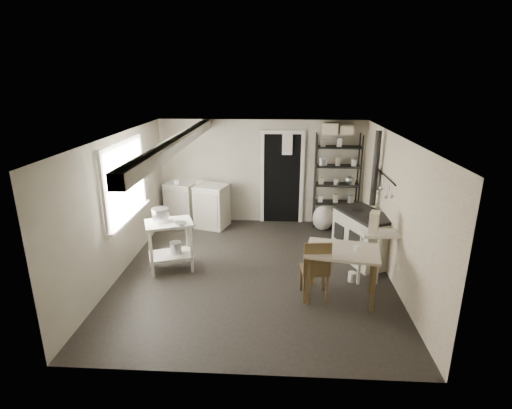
# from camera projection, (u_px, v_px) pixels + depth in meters

# --- Properties ---
(floor) EXTENTS (5.00, 5.00, 0.00)m
(floor) POSITION_uv_depth(u_px,v_px,m) (255.00, 271.00, 6.85)
(floor) COLOR black
(floor) RESTS_ON ground
(ceiling) EXTENTS (5.00, 5.00, 0.00)m
(ceiling) POSITION_uv_depth(u_px,v_px,m) (255.00, 136.00, 6.14)
(ceiling) COLOR silver
(ceiling) RESTS_ON wall_back
(wall_back) EXTENTS (4.50, 0.02, 2.30)m
(wall_back) POSITION_uv_depth(u_px,v_px,m) (262.00, 172.00, 8.87)
(wall_back) COLOR #AFA895
(wall_back) RESTS_ON ground
(wall_front) EXTENTS (4.50, 0.02, 2.30)m
(wall_front) POSITION_uv_depth(u_px,v_px,m) (240.00, 283.00, 4.12)
(wall_front) COLOR #AFA895
(wall_front) RESTS_ON ground
(wall_left) EXTENTS (0.02, 5.00, 2.30)m
(wall_left) POSITION_uv_depth(u_px,v_px,m) (120.00, 205.00, 6.62)
(wall_left) COLOR #AFA895
(wall_left) RESTS_ON ground
(wall_right) EXTENTS (0.02, 5.00, 2.30)m
(wall_right) POSITION_uv_depth(u_px,v_px,m) (395.00, 210.00, 6.37)
(wall_right) COLOR #AFA895
(wall_right) RESTS_ON ground
(window) EXTENTS (0.12, 1.76, 1.28)m
(window) POSITION_uv_depth(u_px,v_px,m) (124.00, 181.00, 6.70)
(window) COLOR silver
(window) RESTS_ON wall_left
(doorway) EXTENTS (0.96, 0.10, 2.08)m
(doorway) POSITION_uv_depth(u_px,v_px,m) (282.00, 179.00, 8.86)
(doorway) COLOR silver
(doorway) RESTS_ON ground
(ceiling_beam) EXTENTS (0.18, 5.00, 0.18)m
(ceiling_beam) POSITION_uv_depth(u_px,v_px,m) (178.00, 142.00, 6.23)
(ceiling_beam) COLOR silver
(ceiling_beam) RESTS_ON ceiling
(wallpaper_panel) EXTENTS (0.01, 5.00, 2.30)m
(wallpaper_panel) POSITION_uv_depth(u_px,v_px,m) (395.00, 210.00, 6.37)
(wallpaper_panel) COLOR beige
(wallpaper_panel) RESTS_ON wall_right
(utensil_rail) EXTENTS (0.06, 1.20, 0.44)m
(utensil_rail) POSITION_uv_depth(u_px,v_px,m) (385.00, 176.00, 6.82)
(utensil_rail) COLOR silver
(utensil_rail) RESTS_ON wall_right
(prep_table) EXTENTS (0.90, 0.78, 0.87)m
(prep_table) POSITION_uv_depth(u_px,v_px,m) (170.00, 248.00, 6.79)
(prep_table) COLOR silver
(prep_table) RESTS_ON ground
(stockpot) EXTENTS (0.32, 0.32, 0.31)m
(stockpot) POSITION_uv_depth(u_px,v_px,m) (161.00, 217.00, 6.66)
(stockpot) COLOR silver
(stockpot) RESTS_ON prep_table
(saucepan) EXTENTS (0.23, 0.23, 0.11)m
(saucepan) POSITION_uv_depth(u_px,v_px,m) (181.00, 225.00, 6.55)
(saucepan) COLOR silver
(saucepan) RESTS_ON prep_table
(bucket) EXTENTS (0.20, 0.20, 0.22)m
(bucket) POSITION_uv_depth(u_px,v_px,m) (176.00, 248.00, 6.81)
(bucket) COLOR silver
(bucket) RESTS_ON prep_table
(base_cabinets) EXTENTS (1.55, 0.99, 0.94)m
(base_cabinets) POSITION_uv_depth(u_px,v_px,m) (197.00, 205.00, 8.85)
(base_cabinets) COLOR beige
(base_cabinets) RESTS_ON ground
(mixing_bowl) EXTENTS (0.31, 0.31, 0.07)m
(mixing_bowl) POSITION_uv_depth(u_px,v_px,m) (199.00, 183.00, 8.70)
(mixing_bowl) COLOR white
(mixing_bowl) RESTS_ON base_cabinets
(counter_cup) EXTENTS (0.13, 0.13, 0.10)m
(counter_cup) POSITION_uv_depth(u_px,v_px,m) (177.00, 183.00, 8.62)
(counter_cup) COLOR white
(counter_cup) RESTS_ON base_cabinets
(shelf_rack) EXTENTS (0.97, 0.40, 2.04)m
(shelf_rack) POSITION_uv_depth(u_px,v_px,m) (336.00, 184.00, 8.63)
(shelf_rack) COLOR black
(shelf_rack) RESTS_ON ground
(shelf_jar) EXTENTS (0.09, 0.10, 0.18)m
(shelf_jar) POSITION_uv_depth(u_px,v_px,m) (325.00, 165.00, 8.55)
(shelf_jar) COLOR white
(shelf_jar) RESTS_ON shelf_rack
(storage_box_a) EXTENTS (0.38, 0.35, 0.22)m
(storage_box_a) POSITION_uv_depth(u_px,v_px,m) (330.00, 135.00, 8.30)
(storage_box_a) COLOR beige
(storage_box_a) RESTS_ON shelf_rack
(storage_box_b) EXTENTS (0.29, 0.27, 0.18)m
(storage_box_b) POSITION_uv_depth(u_px,v_px,m) (346.00, 136.00, 8.28)
(storage_box_b) COLOR beige
(storage_box_b) RESTS_ON shelf_rack
(stove) EXTENTS (1.03, 1.29, 0.89)m
(stove) POSITION_uv_depth(u_px,v_px,m) (363.00, 237.00, 7.14)
(stove) COLOR beige
(stove) RESTS_ON ground
(stovepipe) EXTENTS (0.14, 0.14, 1.44)m
(stovepipe) POSITION_uv_depth(u_px,v_px,m) (376.00, 169.00, 7.19)
(stovepipe) COLOR black
(stovepipe) RESTS_ON stove
(side_ledge) EXTENTS (0.60, 0.35, 0.89)m
(side_ledge) POSITION_uv_depth(u_px,v_px,m) (377.00, 259.00, 6.29)
(side_ledge) COLOR silver
(side_ledge) RESTS_ON ground
(oats_box) EXTENTS (0.20, 0.25, 0.33)m
(oats_box) POSITION_uv_depth(u_px,v_px,m) (374.00, 225.00, 6.13)
(oats_box) COLOR beige
(oats_box) RESTS_ON side_ledge
(work_table) EXTENTS (1.15, 0.90, 0.79)m
(work_table) POSITION_uv_depth(u_px,v_px,m) (341.00, 275.00, 5.90)
(work_table) COLOR beige
(work_table) RESTS_ON ground
(table_cup) EXTENTS (0.12, 0.12, 0.09)m
(table_cup) POSITION_uv_depth(u_px,v_px,m) (356.00, 251.00, 5.71)
(table_cup) COLOR white
(table_cup) RESTS_ON work_table
(chair) EXTENTS (0.43, 0.45, 0.95)m
(chair) POSITION_uv_depth(u_px,v_px,m) (315.00, 267.00, 5.91)
(chair) COLOR brown
(chair) RESTS_ON ground
(flour_sack) EXTENTS (0.45, 0.38, 0.54)m
(flour_sack) POSITION_uv_depth(u_px,v_px,m) (323.00, 219.00, 8.59)
(flour_sack) COLOR silver
(flour_sack) RESTS_ON ground
(floor_crock) EXTENTS (0.16, 0.16, 0.16)m
(floor_crock) POSITION_uv_depth(u_px,v_px,m) (352.00, 277.00, 6.47)
(floor_crock) COLOR white
(floor_crock) RESTS_ON ground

